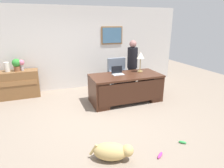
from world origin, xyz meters
name	(u,v)px	position (x,y,z in m)	size (l,w,h in m)	color
ground_plane	(110,118)	(0.00, 0.00, 0.00)	(12.00, 12.00, 0.00)	gray
back_wall	(84,48)	(0.01, 2.60, 1.35)	(7.00, 0.16, 2.70)	silver
desk	(126,87)	(0.79, 0.80, 0.43)	(1.99, 0.95, 0.79)	#422316
credenza	(17,84)	(-2.16, 2.25, 0.41)	(1.27, 0.50, 0.82)	brown
armchair	(118,77)	(0.93, 1.74, 0.48)	(0.60, 0.59, 1.07)	slate
person_standing	(132,66)	(1.31, 1.50, 0.86)	(0.32, 0.32, 1.66)	#262323
dog_lying	(113,151)	(-0.45, -1.37, 0.16)	(0.69, 0.52, 0.30)	tan
laptop	(118,72)	(0.59, 0.97, 0.84)	(0.32, 0.22, 0.22)	#B2B5BA
desk_lamp	(141,57)	(1.33, 1.01, 1.24)	(0.22, 0.22, 0.58)	#9E8447
vase_with_flowers	(21,64)	(-1.95, 2.25, 1.03)	(0.17, 0.17, 0.32)	#B1ABB3
vase_empty	(7,67)	(-2.34, 2.25, 0.96)	(0.15, 0.15, 0.28)	silver
potted_plant	(16,64)	(-2.08, 2.25, 1.02)	(0.24, 0.24, 0.36)	brown
dog_toy_ball	(106,145)	(-0.44, -1.01, 0.04)	(0.07, 0.07, 0.07)	green
dog_toy_bone	(160,155)	(0.34, -1.59, 0.03)	(0.19, 0.05, 0.05)	#D8338C
dog_toy_plush	(182,142)	(0.95, -1.43, 0.03)	(0.14, 0.05, 0.05)	green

